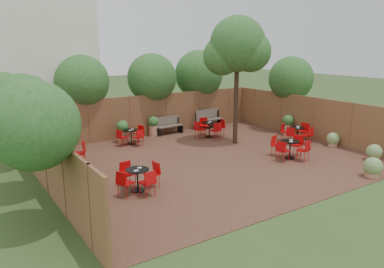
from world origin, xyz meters
TOP-DOWN VIEW (x-y plane):
  - ground at (0.00, 0.00)m, footprint 80.00×80.00m
  - courtyard_paving at (0.00, 0.00)m, footprint 12.00×10.00m
  - fence_back at (0.00, 5.00)m, footprint 12.00×0.08m
  - fence_left at (-6.00, 0.00)m, footprint 0.08×10.00m
  - fence_right at (6.00, 0.00)m, footprint 0.08×10.00m
  - neighbour_building at (-4.50, 8.00)m, footprint 5.00×4.00m
  - overhang_foliage at (-0.62, 3.52)m, footprint 15.47×10.65m
  - courtyard_tree at (2.45, 1.36)m, footprint 2.61×2.51m
  - park_bench_left at (0.86, 4.62)m, footprint 1.45×0.59m
  - park_bench_right at (3.35, 4.63)m, footprint 1.66×0.72m
  - bistro_tables at (-0.40, 1.02)m, footprint 11.53×6.87m
  - planters at (-0.37, 3.57)m, footprint 11.60×4.06m
  - low_shrubs at (4.68, -3.39)m, footprint 2.85×3.83m

SIDE VIEW (x-z plane):
  - ground at x=0.00m, z-range 0.00..0.00m
  - courtyard_paving at x=0.00m, z-range 0.00..0.02m
  - low_shrubs at x=4.68m, z-range -0.01..0.67m
  - bistro_tables at x=-0.40m, z-range -0.02..0.91m
  - park_bench_left at x=0.86m, z-range 0.03..0.91m
  - park_bench_right at x=3.35m, z-range 0.03..1.03m
  - planters at x=-0.37m, z-range 0.04..1.07m
  - fence_back at x=0.00m, z-range 0.00..2.00m
  - fence_left at x=-6.00m, z-range 0.00..2.00m
  - fence_right at x=6.00m, z-range 0.00..2.00m
  - overhang_foliage at x=-0.62m, z-range 1.39..4.01m
  - neighbour_building at x=-4.50m, z-range 0.00..8.00m
  - courtyard_tree at x=2.45m, z-range 1.43..7.01m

